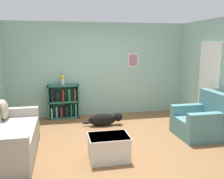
{
  "coord_description": "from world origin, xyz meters",
  "views": [
    {
      "loc": [
        -1.08,
        -4.72,
        2.0
      ],
      "look_at": [
        0.0,
        0.4,
        1.05
      ],
      "focal_mm": 40.0,
      "sensor_mm": 36.0,
      "label": 1
    }
  ],
  "objects": [
    {
      "name": "coffee_table",
      "position": [
        -0.29,
        -0.69,
        0.23
      ],
      "size": [
        0.7,
        0.53,
        0.44
      ],
      "color": "silver",
      "rests_on": "ground_plane"
    },
    {
      "name": "vase",
      "position": [
        -1.01,
        2.04,
        1.08
      ],
      "size": [
        0.12,
        0.12,
        0.27
      ],
      "color": "silver",
      "rests_on": "bookshelf"
    },
    {
      "name": "couch",
      "position": [
        -2.04,
        -0.1,
        0.32
      ],
      "size": [
        0.85,
        1.96,
        0.87
      ],
      "color": "#ADA89E",
      "rests_on": "ground_plane"
    },
    {
      "name": "recliner_chair",
      "position": [
        1.92,
        0.01,
        0.34
      ],
      "size": [
        0.92,
        0.93,
        0.99
      ],
      "color": "slate",
      "rests_on": "ground_plane"
    },
    {
      "name": "wall_back",
      "position": [
        0.0,
        2.25,
        1.3
      ],
      "size": [
        5.6,
        0.13,
        2.6
      ],
      "color": "#93BCB2",
      "rests_on": "ground_plane"
    },
    {
      "name": "bookshelf",
      "position": [
        -1.0,
        2.06,
        0.44
      ],
      "size": [
        0.83,
        0.29,
        0.93
      ],
      "color": "#2D6B56",
      "rests_on": "ground_plane"
    },
    {
      "name": "ground_plane",
      "position": [
        0.0,
        0.0,
        0.0
      ],
      "size": [
        14.0,
        14.0,
        0.0
      ],
      "primitive_type": "plane",
      "color": "brown"
    },
    {
      "name": "dog",
      "position": [
        -0.03,
        1.17,
        0.16
      ],
      "size": [
        1.01,
        0.28,
        0.31
      ],
      "color": "black",
      "rests_on": "ground_plane"
    }
  ]
}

